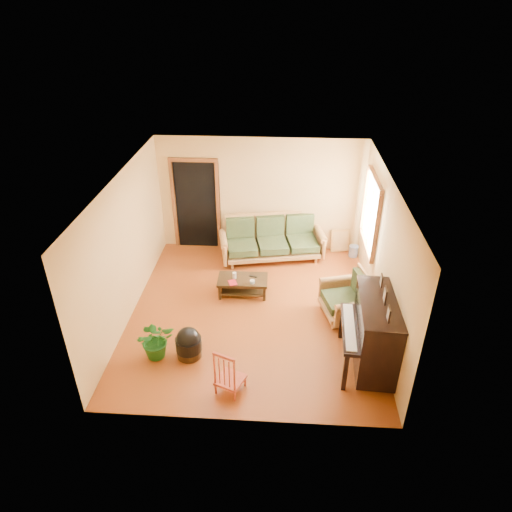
# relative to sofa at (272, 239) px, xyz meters

# --- Properties ---
(floor) EXTENTS (5.00, 5.00, 0.00)m
(floor) POSITION_rel_sofa_xyz_m (-0.29, -2.00, -0.48)
(floor) COLOR #682B0D
(floor) RESTS_ON ground
(doorway) EXTENTS (1.08, 0.16, 2.05)m
(doorway) POSITION_rel_sofa_xyz_m (-1.74, 0.48, 0.55)
(doorway) COLOR black
(doorway) RESTS_ON floor
(window) EXTENTS (0.12, 1.36, 1.46)m
(window) POSITION_rel_sofa_xyz_m (1.92, -0.70, 1.02)
(window) COLOR white
(window) RESTS_ON right_wall
(sofa) EXTENTS (2.38, 1.36, 0.96)m
(sofa) POSITION_rel_sofa_xyz_m (0.00, 0.00, 0.00)
(sofa) COLOR #A4713C
(sofa) RESTS_ON floor
(coffee_table) EXTENTS (0.98, 0.55, 0.35)m
(coffee_table) POSITION_rel_sofa_xyz_m (-0.53, -1.42, -0.30)
(coffee_table) COLOR black
(coffee_table) RESTS_ON floor
(armchair) EXTENTS (1.06, 1.09, 0.90)m
(armchair) POSITION_rel_sofa_xyz_m (1.38, -2.02, -0.03)
(armchair) COLOR #A4713C
(armchair) RESTS_ON floor
(piano) EXTENTS (0.90, 1.45, 1.24)m
(piano) POSITION_rel_sofa_xyz_m (1.70, -3.25, 0.14)
(piano) COLOR black
(piano) RESTS_ON floor
(footstool) EXTENTS (0.50, 0.50, 0.41)m
(footstool) POSITION_rel_sofa_xyz_m (-1.25, -3.24, -0.28)
(footstool) COLOR black
(footstool) RESTS_ON floor
(red_chair) EXTENTS (0.51, 0.53, 0.81)m
(red_chair) POSITION_rel_sofa_xyz_m (-0.49, -3.94, -0.07)
(red_chair) COLOR #9B311C
(red_chair) RESTS_ON floor
(leaning_frame) EXTENTS (0.43, 0.17, 0.56)m
(leaning_frame) POSITION_rel_sofa_xyz_m (1.54, 0.41, -0.20)
(leaning_frame) COLOR #B8843D
(leaning_frame) RESTS_ON floor
(ceramic_crock) EXTENTS (0.27, 0.27, 0.26)m
(ceramic_crock) POSITION_rel_sofa_xyz_m (1.83, 0.21, -0.35)
(ceramic_crock) COLOR #324F96
(ceramic_crock) RESTS_ON floor
(potted_plant) EXTENTS (0.76, 0.72, 0.67)m
(potted_plant) POSITION_rel_sofa_xyz_m (-1.77, -3.28, -0.14)
(potted_plant) COLOR #195518
(potted_plant) RESTS_ON floor
(book) EXTENTS (0.21, 0.24, 0.02)m
(book) POSITION_rel_sofa_xyz_m (-0.78, -1.62, -0.12)
(book) COLOR #A61622
(book) RESTS_ON coffee_table
(candle) EXTENTS (0.08, 0.08, 0.13)m
(candle) POSITION_rel_sofa_xyz_m (-0.69, -1.41, -0.06)
(candle) COLOR silver
(candle) RESTS_ON coffee_table
(glass_jar) EXTENTS (0.12, 0.12, 0.06)m
(glass_jar) POSITION_rel_sofa_xyz_m (-0.33, -1.56, -0.10)
(glass_jar) COLOR silver
(glass_jar) RESTS_ON coffee_table
(remote) EXTENTS (0.16, 0.09, 0.02)m
(remote) POSITION_rel_sofa_xyz_m (-0.33, -1.33, -0.12)
(remote) COLOR black
(remote) RESTS_ON coffee_table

